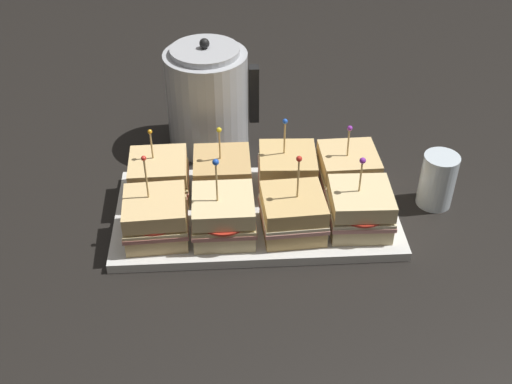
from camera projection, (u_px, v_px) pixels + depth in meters
ground_plane at (256, 217)px, 1.18m from camera, size 6.00×6.00×0.00m
serving_platter at (256, 213)px, 1.17m from camera, size 0.51×0.26×0.02m
sandwich_front_far_left at (156, 218)px, 1.09m from camera, size 0.11×0.11×0.16m
sandwich_front_center_left at (224, 216)px, 1.09m from camera, size 0.11×0.11×0.16m
sandwich_front_center_right at (293, 214)px, 1.10m from camera, size 0.11×0.11×0.16m
sandwich_front_far_right at (360, 209)px, 1.11m from camera, size 0.11×0.11×0.15m
sandwich_back_far_left at (159, 178)px, 1.18m from camera, size 0.11×0.11×0.14m
sandwich_back_center_left at (222, 175)px, 1.19m from camera, size 0.11×0.11×0.14m
sandwich_back_center_right at (287, 171)px, 1.20m from camera, size 0.11×0.11×0.15m
sandwich_back_far_right at (348, 171)px, 1.20m from camera, size 0.11×0.11×0.14m
kettle_steel at (208, 98)px, 1.31m from camera, size 0.19×0.17×0.24m
drinking_glass at (438, 180)px, 1.18m from camera, size 0.07×0.07×0.11m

